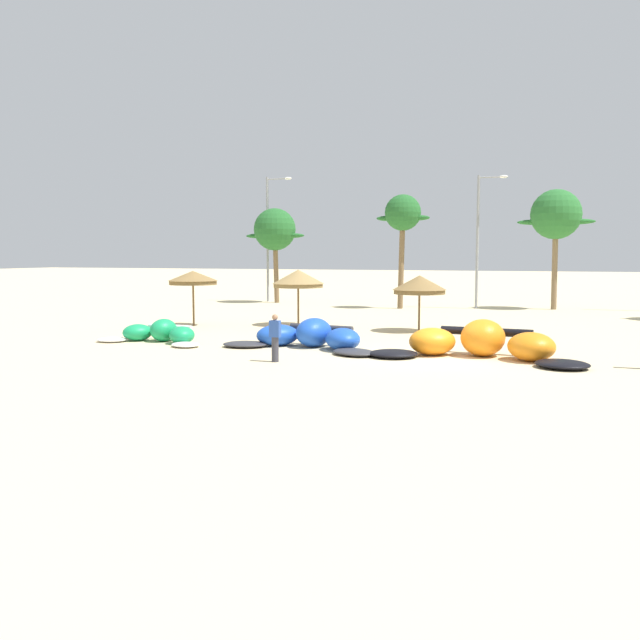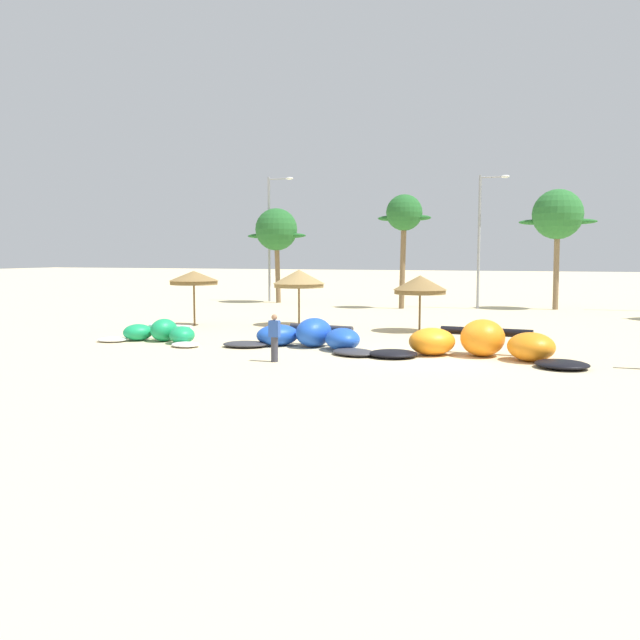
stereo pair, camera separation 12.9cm
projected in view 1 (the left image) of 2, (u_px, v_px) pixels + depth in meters
ground_plane at (434, 358)px, 23.89m from camera, size 260.00×260.00×0.00m
kite_far_left at (160, 333)px, 28.17m from camera, size 5.23×2.62×0.95m
kite_left at (310, 337)px, 26.43m from camera, size 6.75×3.58×1.14m
kite_left_of_center at (481, 343)px, 23.91m from camera, size 7.81×3.81×1.33m
beach_umbrella_near_van at (193, 278)px, 34.34m from camera, size 2.51×2.51×2.80m
beach_umbrella_middle at (298, 279)px, 34.66m from camera, size 2.65×2.65×2.86m
beach_umbrella_near_palms at (420, 285)px, 31.89m from camera, size 2.53×2.53×2.65m
person_by_umbrellas at (275, 338)px, 22.95m from camera, size 0.36×0.24×1.62m
palm_leftmost at (275, 230)px, 50.82m from camera, size 4.73×3.15×7.07m
palm_left at (403, 215)px, 45.11m from camera, size 3.61×2.41×7.60m
palm_left_of_gap at (556, 216)px, 44.40m from camera, size 4.89×3.26×7.87m
lamppost_west at (270, 232)px, 52.08m from camera, size 2.09×0.24×9.49m
lamppost_west_center at (480, 234)px, 45.18m from camera, size 1.96×0.24×8.84m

